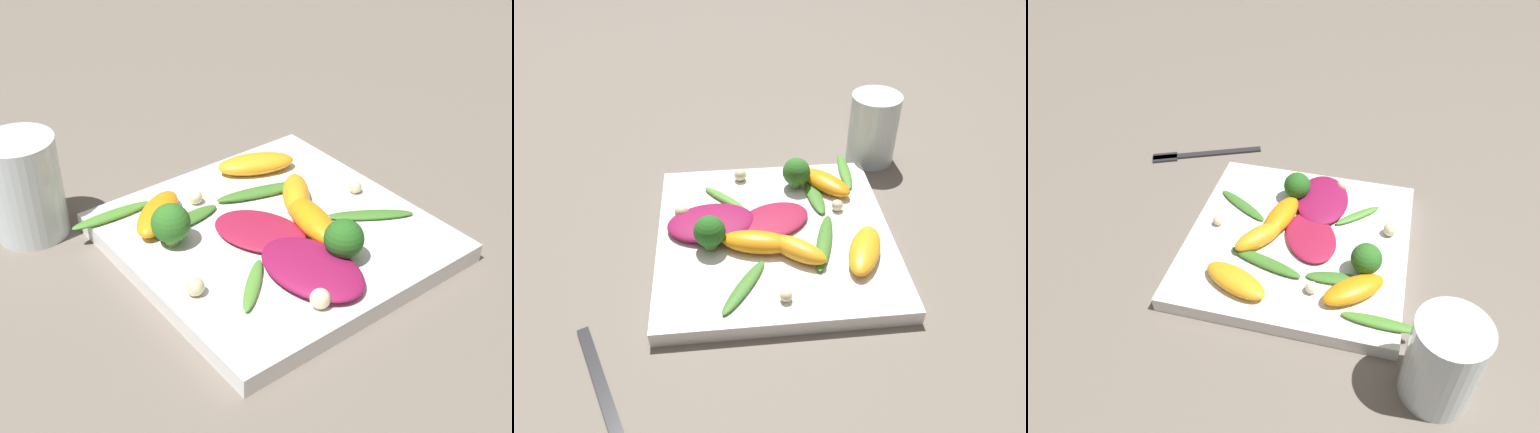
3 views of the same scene
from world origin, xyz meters
The scene contains 21 objects.
ground_plane centered at (0.00, 0.00, 0.00)m, with size 2.40×2.40×0.00m, color #6B6056.
plate centered at (0.00, 0.00, 0.01)m, with size 0.26×0.26×0.02m.
drinking_glass centered at (0.16, 0.17, 0.05)m, with size 0.07×0.07×0.10m.
fork centered at (-0.16, -0.20, 0.00)m, with size 0.08×0.16×0.01m.
radicchio_leaf_0 centered at (-0.07, 0.02, 0.03)m, with size 0.11×0.08×0.01m.
radicchio_leaf_1 centered at (0.00, 0.02, 0.02)m, with size 0.11×0.09×0.01m.
orange_segment_0 centered at (-0.02, -0.03, 0.03)m, with size 0.08×0.05×0.02m.
orange_segment_1 centered at (0.02, -0.04, 0.03)m, with size 0.07×0.06×0.02m.
orange_segment_2 centered at (0.07, 0.08, 0.03)m, with size 0.07×0.08×0.02m.
orange_segment_3 centered at (0.09, -0.05, 0.03)m, with size 0.06×0.09×0.02m.
broccoli_floret_0 centered at (-0.07, -0.02, 0.04)m, with size 0.03×0.03×0.04m.
broccoli_floret_1 centered at (0.04, 0.09, 0.04)m, with size 0.04×0.04×0.04m.
arugula_sprig_0 centered at (0.05, -0.03, 0.02)m, with size 0.04×0.09×0.01m.
arugula_sprig_1 centered at (-0.06, 0.07, 0.02)m, with size 0.06×0.06×0.01m.
arugula_sprig_2 centered at (-0.04, -0.08, 0.02)m, with size 0.06×0.08×0.01m.
arugula_sprig_3 centered at (0.11, 0.11, 0.02)m, with size 0.02×0.08×0.01m.
arugula_sprig_4 centered at (0.06, 0.06, 0.02)m, with size 0.03×0.07×0.01m.
macadamia_nut_0 centered at (-0.03, 0.11, 0.03)m, with size 0.02×0.02×0.02m.
macadamia_nut_1 centered at (0.08, 0.03, 0.03)m, with size 0.01×0.01×0.01m.
macadamia_nut_2 centered at (-0.11, 0.04, 0.03)m, with size 0.02×0.02×0.02m.
macadamia_nut_3 centered at (0.00, -0.10, 0.02)m, with size 0.01×0.01×0.01m.
Camera 3 is at (0.43, 0.09, 0.44)m, focal length 35.00 mm.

